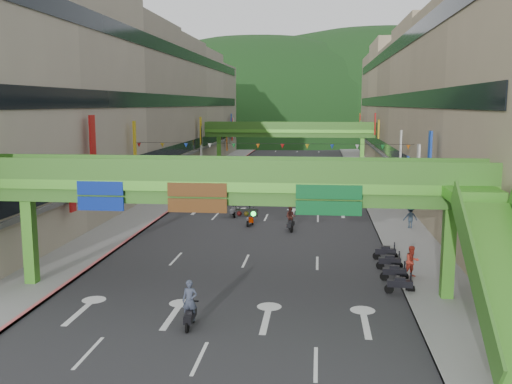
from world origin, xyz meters
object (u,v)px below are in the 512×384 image
Objects in this scene: overpass_near at (247,197)px; scooter_rider_mid at (291,219)px; scooter_rider_near at (190,305)px; pedestrian_red at (412,264)px; car_silver at (226,178)px; car_yellow at (320,163)px.

scooter_rider_mid is (1.46, 15.54, -4.22)m from overpass_near.
scooter_rider_near is 13.66m from pedestrian_red.
scooter_rider_mid is at bearing 98.11° from pedestrian_red.
pedestrian_red is at bearing 23.77° from overpass_near.
overpass_near is at bearing -72.95° from car_silver.
scooter_rider_near is at bearing -167.03° from pedestrian_red.
pedestrian_red is (16.80, -37.73, 0.19)m from car_silver.
pedestrian_red reaches higher than car_yellow.
scooter_rider_near is (-1.99, -4.38, -4.17)m from overpass_near.
overpass_near is 16.17m from scooter_rider_mid.
scooter_rider_near reaches higher than car_yellow.
car_silver is 2.40× the size of pedestrian_red.
pedestrian_red reaches higher than car_silver.
scooter_rider_near is 46.40m from car_silver.
scooter_rider_mid reaches higher than car_yellow.
car_yellow is (2.23, 45.60, -0.31)m from scooter_rider_mid.
scooter_rider_near reaches higher than car_silver.
scooter_rider_mid is 13.79m from pedestrian_red.
overpass_near is at bearing -91.40° from car_yellow.
scooter_rider_mid is at bearing 84.63° from overpass_near.
car_silver is (-9.39, 26.10, -0.28)m from scooter_rider_mid.
pedestrian_red is at bearing -57.51° from scooter_rider_mid.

